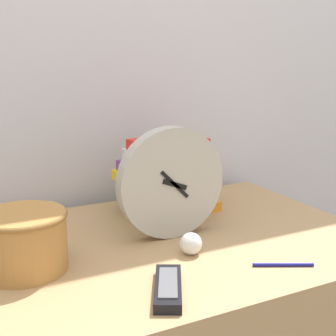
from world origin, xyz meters
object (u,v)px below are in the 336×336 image
(desk_clock, at_px, (171,183))
(book_stack, at_px, (166,176))
(basket, at_px, (24,239))
(tv_remote, at_px, (168,287))
(pen, at_px, (283,265))
(crumpled_paper_ball, at_px, (191,244))

(desk_clock, distance_m, book_stack, 0.19)
(basket, bearing_deg, tv_remote, -44.91)
(pen, bearing_deg, basket, 154.79)
(desk_clock, bearing_deg, crumpled_paper_ball, -95.33)
(desk_clock, xyz_separation_m, tv_remote, (-0.14, -0.25, -0.13))
(desk_clock, bearing_deg, tv_remote, -118.49)
(book_stack, relative_size, crumpled_paper_ball, 5.55)
(desk_clock, height_order, basket, desk_clock)
(basket, height_order, crumpled_paper_ball, basket)
(desk_clock, distance_m, basket, 0.37)
(basket, xyz_separation_m, pen, (0.49, -0.23, -0.06))
(crumpled_paper_ball, distance_m, pen, 0.20)
(book_stack, distance_m, basket, 0.48)
(tv_remote, relative_size, pen, 1.39)
(tv_remote, bearing_deg, desk_clock, 61.51)
(desk_clock, bearing_deg, book_stack, 67.16)
(book_stack, bearing_deg, crumpled_paper_ball, -106.20)
(book_stack, distance_m, pen, 0.45)
(book_stack, distance_m, tv_remote, 0.49)
(tv_remote, relative_size, crumpled_paper_ball, 3.30)
(crumpled_paper_ball, bearing_deg, basket, 166.05)
(desk_clock, distance_m, tv_remote, 0.31)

